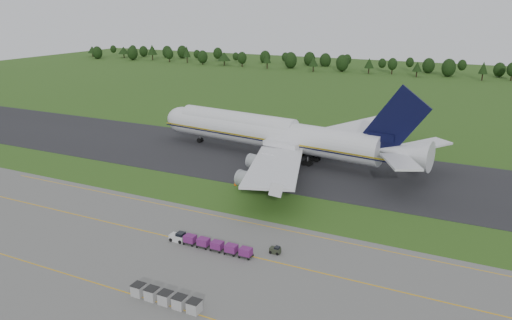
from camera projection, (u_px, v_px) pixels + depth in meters
The scene contains 10 objects.
ground at pixel (255, 202), 107.02m from camera, with size 600.00×600.00×0.00m, color #2A4E17.
apron at pixel (159, 276), 77.87m from camera, with size 300.00×52.00×0.06m, color #61605C.
taxiway at pixel (302, 166), 131.00m from camera, with size 300.00×40.00×0.08m, color black.
apron_markings at pixel (185, 256), 83.87m from camera, with size 300.00×30.20×0.01m.
tree_line at pixel (408, 66), 295.74m from camera, with size 527.70×22.95×11.87m.
aircraft at pixel (274, 134), 137.36m from camera, with size 82.57×79.54×23.10m.
baggage_train at pixel (209, 244), 86.40m from camera, with size 16.25×1.72×1.66m.
utility_cart at pixel (275, 251), 84.84m from camera, with size 1.82×1.26×0.99m.
uld_row at pixel (166, 298), 70.46m from camera, with size 11.38×1.78×1.76m.
edge_markers at pixel (253, 188), 114.69m from camera, with size 9.75×0.30×0.60m.
Camera 1 is at (43.92, -89.23, 40.56)m, focal length 35.00 mm.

